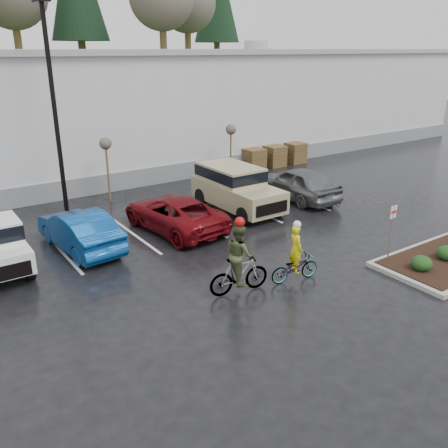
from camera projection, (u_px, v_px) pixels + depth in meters
ground at (315, 295)px, 14.83m from camera, size 120.00×120.00×0.00m
warehouse at (74, 108)px, 30.52m from camera, size 60.50×15.50×7.20m
wooded_ridge at (2, 93)px, 48.50m from camera, size 80.00×25.00×6.00m
lamppost at (52, 88)px, 19.97m from camera, size 0.50×1.00×9.22m
sapling_mid at (106, 147)px, 23.11m from camera, size 0.60×0.60×3.20m
sapling_east at (231, 132)px, 27.10m from camera, size 0.60×0.60×3.20m
pallet_stack_a at (254, 159)px, 29.92m from camera, size 1.20×1.20×1.35m
pallet_stack_b at (274, 156)px, 30.83m from camera, size 1.20×1.20×1.35m
pallet_stack_c at (295, 153)px, 31.78m from camera, size 1.20×1.20×1.35m
shrub_a at (422, 263)px, 16.04m from camera, size 0.70×0.70×0.52m
shrub_b at (447, 253)px, 16.84m from camera, size 0.70×0.70×0.52m
fire_lane_sign at (392, 227)px, 16.52m from camera, size 0.30×0.05×2.20m
car_blue at (79, 230)px, 17.99m from camera, size 2.06×4.81×1.54m
car_red at (174, 213)px, 19.94m from camera, size 2.94×5.48×1.46m
suv_tan at (238, 189)px, 22.30m from camera, size 2.20×5.10×2.06m
car_grey at (298, 183)px, 24.00m from camera, size 2.20×4.99×1.67m
cyclist_hivis at (295, 262)px, 15.54m from camera, size 1.82×0.89×2.11m
cyclist_olive at (239, 266)px, 14.69m from camera, size 2.01×1.00×2.52m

